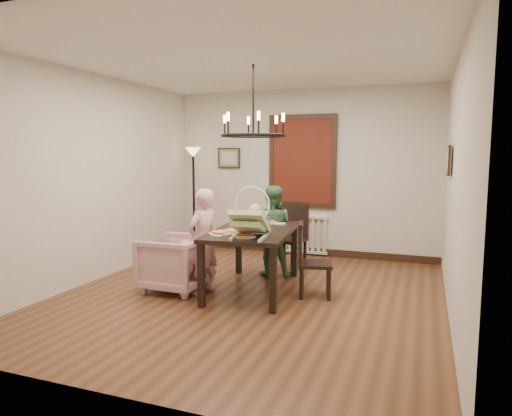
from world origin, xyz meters
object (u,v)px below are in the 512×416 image
Objects in this scene: seated_man at (272,238)px; floor_lamp at (194,200)px; drinking_glass at (249,224)px; armchair at (175,263)px; baby_bouncer at (250,220)px; dining_table at (253,236)px; elderly_woman at (203,250)px; chair_far at (288,236)px; chair_right at (315,259)px.

seated_man is 2.20m from floor_lamp.
drinking_glass is 0.08× the size of floor_lamp.
baby_bouncer is (1.11, -0.20, 0.63)m from armchair.
dining_table is 0.79m from seated_man.
elderly_woman reaches higher than armchair.
dining_table is at bearing -80.81° from chair_far.
seated_man reaches higher than armchair.
chair_right is 1.18× the size of armchair.
chair_far reaches higher than armchair.
chair_right is 1.78m from armchair.
dining_table is 1.19m from chair_far.
elderly_woman is (-0.55, -0.32, -0.16)m from dining_table.
drinking_glass is (-0.04, -0.03, 0.16)m from dining_table.
chair_right is at bearing 102.71° from armchair.
armchair is (-0.94, -0.33, -0.35)m from dining_table.
armchair is 0.43× the size of floor_lamp.
chair_right is (0.67, -1.13, -0.05)m from chair_far.
chair_far is 1.31× the size of armchair.
armchair is at bearing -167.43° from dining_table.
chair_far is at bearing -118.99° from seated_man.
chair_far is 1.26m from drinking_glass.
chair_right reaches higher than armchair.
chair_right is at bearing 126.82° from seated_man.
baby_bouncer reaches higher than drinking_glass.
baby_bouncer reaches higher than elderly_woman.
armchair is 1.29m from baby_bouncer.
elderly_woman is at bearing 92.76° from armchair.
dining_table is 0.83m from chair_right.
chair_far is at bearing 77.34° from dining_table.
chair_right is at bearing -35.29° from floor_lamp.
armchair is 0.71× the size of elderly_woman.
chair_right is 3.27m from floor_lamp.
drinking_glass is at bearing 108.98° from armchair.
baby_bouncer is at bearing -50.45° from floor_lamp.
seated_man is at bearing -31.64° from floor_lamp.
baby_bouncer is at bearing -73.48° from chair_far.
chair_right is 1.49× the size of baby_bouncer.
baby_bouncer is (0.05, -1.70, 0.48)m from chair_far.
armchair is 1.08m from drinking_glass.
floor_lamp reaches higher than elderly_woman.
dining_table is at bearing 79.51° from chair_right.
floor_lamp is (-1.98, 0.74, 0.39)m from chair_far.
elderly_woman is 0.87m from baby_bouncer.
floor_lamp is at bearing 133.01° from drinking_glass.
drinking_glass is at bearing 77.22° from seated_man.
dining_table is at bearing 135.59° from elderly_woman.
dining_table is at bearing 80.23° from seated_man.
dining_table is 1.06m from armchair.
floor_lamp reaches higher than dining_table.
seated_man is at bearing 140.53° from armchair.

